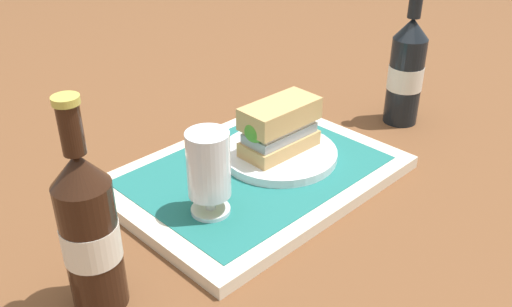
{
  "coord_description": "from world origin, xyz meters",
  "views": [
    {
      "loc": [
        0.54,
        0.54,
        0.48
      ],
      "look_at": [
        0.0,
        0.0,
        0.05
      ],
      "focal_mm": 39.41,
      "sensor_mm": 36.0,
      "label": 1
    }
  ],
  "objects_px": {
    "beer_bottle": "(90,231)",
    "second_bottle": "(406,70)",
    "beer_glass": "(209,170)",
    "plate": "(278,153)",
    "sandwich": "(277,126)"
  },
  "relations": [
    {
      "from": "beer_bottle",
      "to": "second_bottle",
      "type": "distance_m",
      "value": 0.67
    },
    {
      "from": "plate",
      "to": "sandwich",
      "type": "relative_size",
      "value": 1.41
    },
    {
      "from": "beer_bottle",
      "to": "second_bottle",
      "type": "height_order",
      "value": "same"
    },
    {
      "from": "beer_bottle",
      "to": "beer_glass",
      "type": "bearing_deg",
      "value": -172.77
    },
    {
      "from": "plate",
      "to": "beer_glass",
      "type": "distance_m",
      "value": 0.19
    },
    {
      "from": "beer_glass",
      "to": "sandwich",
      "type": "bearing_deg",
      "value": -167.31
    },
    {
      "from": "beer_glass",
      "to": "beer_bottle",
      "type": "xyz_separation_m",
      "value": [
        0.19,
        0.02,
        0.01
      ]
    },
    {
      "from": "sandwich",
      "to": "beer_bottle",
      "type": "distance_m",
      "value": 0.38
    },
    {
      "from": "sandwich",
      "to": "second_bottle",
      "type": "relative_size",
      "value": 0.51
    },
    {
      "from": "plate",
      "to": "sandwich",
      "type": "bearing_deg",
      "value": -1.44
    },
    {
      "from": "sandwich",
      "to": "second_bottle",
      "type": "xyz_separation_m",
      "value": [
        -0.3,
        0.05,
        0.03
      ]
    },
    {
      "from": "plate",
      "to": "beer_bottle",
      "type": "height_order",
      "value": "beer_bottle"
    },
    {
      "from": "beer_glass",
      "to": "second_bottle",
      "type": "xyz_separation_m",
      "value": [
        -0.48,
        0.01,
        0.01
      ]
    },
    {
      "from": "beer_glass",
      "to": "second_bottle",
      "type": "bearing_deg",
      "value": 179.25
    },
    {
      "from": "sandwich",
      "to": "beer_glass",
      "type": "relative_size",
      "value": 1.08
    }
  ]
}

